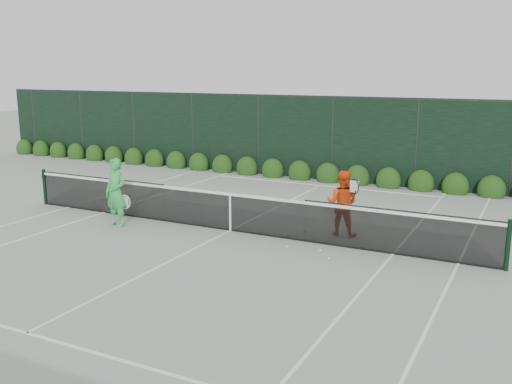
% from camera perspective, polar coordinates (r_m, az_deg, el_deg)
% --- Properties ---
extents(ground, '(80.00, 80.00, 0.00)m').
position_cam_1_polar(ground, '(14.42, -2.57, -3.90)').
color(ground, gray).
rests_on(ground, ground).
extents(tennis_net, '(12.90, 0.10, 1.07)m').
position_cam_1_polar(tennis_net, '(14.29, -2.67, -1.84)').
color(tennis_net, black).
rests_on(tennis_net, ground).
extents(player_woman, '(0.69, 0.49, 1.77)m').
position_cam_1_polar(player_woman, '(15.08, -13.83, -0.06)').
color(player_woman, green).
rests_on(player_woman, ground).
extents(player_man, '(0.90, 0.65, 1.61)m').
position_cam_1_polar(player_man, '(13.99, 8.62, -1.11)').
color(player_man, '#E64A13').
rests_on(player_man, ground).
extents(court_lines, '(11.03, 23.83, 0.01)m').
position_cam_1_polar(court_lines, '(14.42, -2.57, -3.87)').
color(court_lines, white).
rests_on(court_lines, ground).
extents(windscreen_fence, '(32.00, 21.07, 3.06)m').
position_cam_1_polar(windscreen_fence, '(11.84, -9.10, -0.04)').
color(windscreen_fence, black).
rests_on(windscreen_fence, ground).
extents(hedge_row, '(31.66, 0.65, 0.94)m').
position_cam_1_polar(hedge_row, '(20.72, 7.20, 1.65)').
color(hedge_row, '#14360E').
rests_on(hedge_row, ground).
extents(tennis_balls, '(3.51, 2.07, 0.07)m').
position_cam_1_polar(tennis_balls, '(13.70, 4.17, -4.64)').
color(tennis_balls, '#D7E532').
rests_on(tennis_balls, ground).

